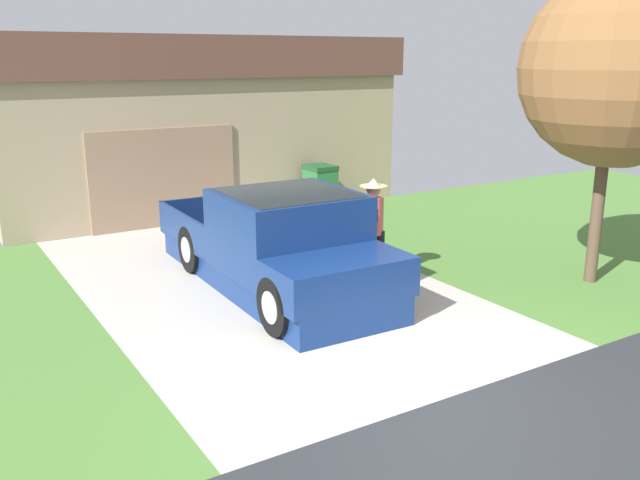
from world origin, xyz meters
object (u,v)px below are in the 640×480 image
front_yard_tree (618,71)px  handbag (372,278)px  pickup_truck (283,248)px  wheeled_trash_bin (320,187)px  person_with_hat (373,225)px  house_with_garage (174,118)px

front_yard_tree → handbag: bearing=150.3°
pickup_truck → wheeled_trash_bin: size_ratio=4.76×
person_with_hat → handbag: 0.85m
handbag → person_with_hat: bearing=56.5°
front_yard_tree → pickup_truck: bearing=153.3°
handbag → wheeled_trash_bin: 5.42m
front_yard_tree → wheeled_trash_bin: 7.39m
pickup_truck → front_yard_tree: (4.53, -2.28, 2.63)m
front_yard_tree → wheeled_trash_bin: size_ratio=4.43×
house_with_garage → wheeled_trash_bin: house_with_garage is taller
handbag → wheeled_trash_bin: bearing=67.2°
person_with_hat → house_with_garage: 8.50m
pickup_truck → front_yard_tree: size_ratio=1.07×
pickup_truck → person_with_hat: bearing=169.7°
pickup_truck → house_with_garage: 8.34m
pickup_truck → house_with_garage: house_with_garage is taller
handbag → house_with_garage: (-0.08, 8.61, 1.91)m
house_with_garage → pickup_truck: bearing=-99.0°
house_with_garage → front_yard_tree: front_yard_tree is taller
person_with_hat → handbag: bearing=51.4°
house_with_garage → front_yard_tree: 10.98m
wheeled_trash_bin → person_with_hat: bearing=-112.3°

